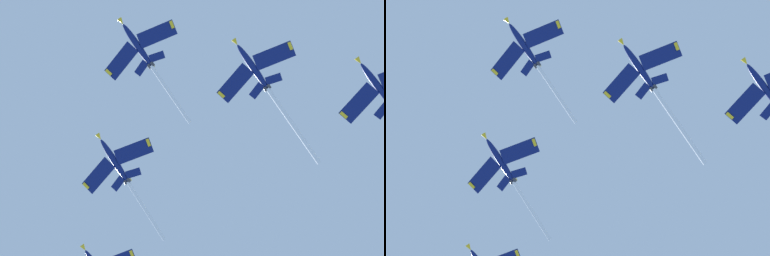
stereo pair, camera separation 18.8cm
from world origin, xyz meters
TOP-DOWN VIEW (x-y plane):
  - jet_lead at (7.46, -18.83)m, footprint 23.57×20.54m
  - jet_left_wing at (13.34, -46.17)m, footprint 26.90×22.82m
  - jet_right_wing at (33.44, -12.39)m, footprint 23.61×20.30m

SIDE VIEW (x-z plane):
  - jet_left_wing at x=13.34m, z-range 123.65..136.15m
  - jet_right_wing at x=33.44m, z-range 124.26..136.07m
  - jet_lead at x=7.46m, z-range 131.57..142.79m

